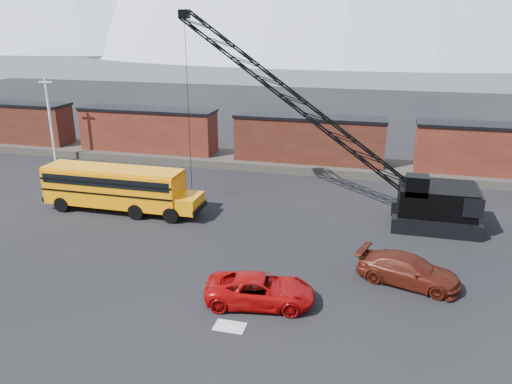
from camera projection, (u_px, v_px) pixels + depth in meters
ground at (243, 282)px, 26.09m from camera, size 160.00×160.00×0.00m
gravel_berm at (308, 164)px, 46.11m from camera, size 120.00×5.00×0.70m
boxcar_west_far at (10, 122)px, 52.90m from camera, size 13.70×3.10×4.17m
boxcar_west_near at (148, 130)px, 49.11m from camera, size 13.70×3.10×4.17m
boxcar_mid at (309, 139)px, 45.32m from camera, size 13.70×3.10×4.17m
boxcar_east_near at (500, 150)px, 41.53m from camera, size 13.70×3.10×4.17m
utility_pole at (50, 119)px, 46.89m from camera, size 1.40×0.24×8.00m
snow_patch at (230, 326)px, 22.31m from camera, size 1.40×0.90×0.02m
school_bus at (118, 187)px, 35.25m from camera, size 11.65×2.65×3.19m
red_pickup at (260, 290)px, 23.92m from camera, size 5.56×3.19×1.46m
maroon_suv at (409, 270)px, 25.75m from camera, size 5.64×3.48×1.53m
crawler_crane at (323, 120)px, 33.16m from camera, size 20.54×4.20×13.87m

